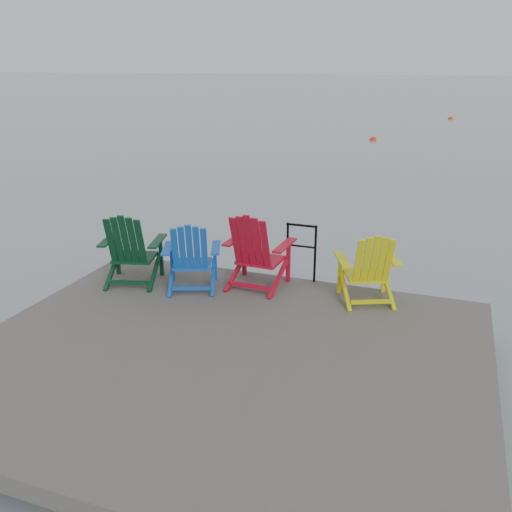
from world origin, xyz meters
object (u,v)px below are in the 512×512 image
(chair_green, at_px, (131,248))
(chair_yellow, at_px, (369,267))
(buoy_b, at_px, (373,140))
(handrail, at_px, (301,247))
(chair_blue, at_px, (191,255))
(buoy_d, at_px, (451,119))
(chair_red, at_px, (256,250))

(chair_green, xyz_separation_m, chair_yellow, (3.47, 0.53, -0.04))
(chair_green, xyz_separation_m, buoy_b, (0.39, 21.72, -1.07))
(handrail, distance_m, chair_blue, 1.68)
(chair_green, relative_size, buoy_d, 3.18)
(chair_blue, relative_size, buoy_d, 2.97)
(chair_green, height_order, chair_blue, chair_green)
(chair_green, relative_size, buoy_b, 3.12)
(buoy_d, bearing_deg, chair_green, -96.25)
(chair_green, distance_m, chair_red, 1.89)
(chair_red, bearing_deg, buoy_b, 96.47)
(chair_green, relative_size, chair_red, 0.96)
(handrail, distance_m, buoy_d, 33.86)
(chair_yellow, bearing_deg, chair_green, 165.34)
(chair_blue, relative_size, chair_yellow, 1.01)
(buoy_b, bearing_deg, chair_red, -86.14)
(handrail, relative_size, chair_green, 0.80)
(chair_red, bearing_deg, buoy_d, 89.29)
(chair_red, relative_size, chair_yellow, 1.12)
(chair_green, xyz_separation_m, chair_blue, (0.95, 0.11, -0.04))
(handrail, distance_m, chair_green, 2.57)
(handrail, bearing_deg, chair_blue, -147.72)
(chair_green, relative_size, chair_blue, 1.07)
(chair_blue, bearing_deg, buoy_d, 63.38)
(chair_green, distance_m, chair_yellow, 3.51)
(handrail, relative_size, chair_red, 0.77)
(chair_yellow, distance_m, buoy_d, 34.31)
(handrail, distance_m, buoy_b, 20.83)
(handrail, relative_size, buoy_d, 2.55)
(chair_blue, xyz_separation_m, buoy_b, (-0.56, 21.61, -1.03))
(chair_blue, xyz_separation_m, chair_yellow, (2.52, 0.42, -0.00))
(chair_green, bearing_deg, chair_blue, -8.58)
(buoy_d, bearing_deg, buoy_b, -104.65)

